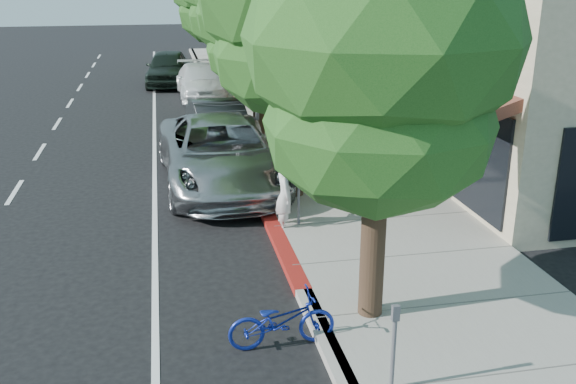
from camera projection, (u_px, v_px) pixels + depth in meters
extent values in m
plane|color=black|center=(292.00, 272.00, 12.36)|extent=(120.00, 120.00, 0.00)
cube|color=gray|center=(313.00, 152.00, 20.16)|extent=(4.60, 56.00, 0.15)
cube|color=#9E998E|center=(240.00, 156.00, 19.74)|extent=(0.30, 56.00, 0.15)
cube|color=maroon|center=(283.00, 248.00, 13.26)|extent=(0.32, 4.00, 0.15)
cube|color=beige|center=(418.00, 15.00, 29.64)|extent=(10.00, 36.00, 7.00)
cylinder|color=black|center=(373.00, 249.00, 10.24)|extent=(0.40, 0.40, 2.60)
ellipsoid|color=#1B4B16|center=(379.00, 124.00, 9.57)|extent=(3.52, 3.52, 2.82)
ellipsoid|color=#1B4B16|center=(383.00, 37.00, 9.15)|extent=(4.14, 4.14, 3.31)
cylinder|color=black|center=(296.00, 145.00, 15.76)|extent=(0.40, 0.40, 2.85)
ellipsoid|color=#1B4B16|center=(296.00, 53.00, 15.02)|extent=(4.00, 4.00, 3.20)
cylinder|color=black|center=(259.00, 106.00, 21.39)|extent=(0.40, 0.40, 2.37)
ellipsoid|color=#1B4B16|center=(258.00, 50.00, 20.78)|extent=(3.44, 3.44, 2.75)
ellipsoid|color=#1B4B16|center=(257.00, 13.00, 20.40)|extent=(4.04, 4.04, 3.23)
cylinder|color=black|center=(237.00, 72.00, 26.86)|extent=(0.40, 0.40, 2.92)
ellipsoid|color=#1B4B16|center=(235.00, 15.00, 26.11)|extent=(3.92, 3.92, 3.14)
cylinder|color=black|center=(223.00, 55.00, 32.44)|extent=(0.40, 0.40, 2.77)
ellipsoid|color=#1B4B16|center=(221.00, 11.00, 31.73)|extent=(4.35, 4.35, 3.48)
cylinder|color=black|center=(213.00, 46.00, 38.06)|extent=(0.40, 0.40, 2.39)
ellipsoid|color=#1B4B16|center=(211.00, 13.00, 37.44)|extent=(3.53, 3.53, 2.82)
imported|color=silver|center=(285.00, 195.00, 14.01)|extent=(0.48, 0.66, 1.70)
imported|color=#152696|center=(282.00, 321.00, 9.81)|extent=(1.69, 0.63, 0.88)
imported|color=#A3A3A7|center=(221.00, 153.00, 17.00)|extent=(3.25, 6.59, 1.80)
imported|color=black|center=(220.00, 126.00, 20.54)|extent=(1.97, 4.72, 1.52)
imported|color=white|center=(200.00, 81.00, 29.00)|extent=(2.16, 5.04, 1.45)
imported|color=black|center=(168.00, 68.00, 32.08)|extent=(2.45, 5.15, 1.70)
imported|color=black|center=(329.00, 122.00, 20.30)|extent=(0.97, 0.91, 1.60)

